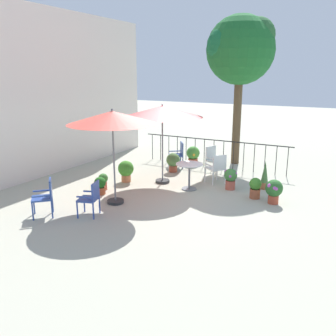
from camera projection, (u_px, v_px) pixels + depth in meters
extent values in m
plane|color=#ACA994|center=(170.00, 193.00, 10.28)|extent=(60.00, 60.00, 0.00)
cube|color=silver|center=(47.00, 93.00, 11.73)|extent=(10.28, 0.30, 5.37)
cube|color=black|center=(214.00, 140.00, 12.84)|extent=(0.03, 5.56, 0.03)
cylinder|color=black|center=(288.00, 162.00, 11.77)|extent=(0.02, 0.02, 1.00)
cylinder|color=black|center=(276.00, 161.00, 11.94)|extent=(0.02, 0.02, 1.00)
cylinder|color=black|center=(265.00, 159.00, 12.11)|extent=(0.02, 0.02, 1.00)
cylinder|color=black|center=(254.00, 158.00, 12.28)|extent=(0.02, 0.02, 1.00)
cylinder|color=black|center=(244.00, 157.00, 12.45)|extent=(0.02, 0.02, 1.00)
cylinder|color=black|center=(233.00, 156.00, 12.63)|extent=(0.02, 0.02, 1.00)
cylinder|color=black|center=(223.00, 155.00, 12.80)|extent=(0.02, 0.02, 1.00)
cylinder|color=black|center=(214.00, 154.00, 12.97)|extent=(0.02, 0.02, 1.00)
cylinder|color=black|center=(204.00, 153.00, 13.14)|extent=(0.02, 0.02, 1.00)
cylinder|color=black|center=(195.00, 152.00, 13.31)|extent=(0.02, 0.02, 1.00)
cylinder|color=black|center=(186.00, 151.00, 13.49)|extent=(0.02, 0.02, 1.00)
cylinder|color=black|center=(177.00, 150.00, 13.66)|extent=(0.02, 0.02, 1.00)
cylinder|color=black|center=(169.00, 149.00, 13.83)|extent=(0.02, 0.02, 1.00)
cylinder|color=black|center=(161.00, 148.00, 14.00)|extent=(0.02, 0.02, 1.00)
cylinder|color=black|center=(152.00, 147.00, 14.17)|extent=(0.02, 0.02, 1.00)
cylinder|color=brown|center=(237.00, 120.00, 13.25)|extent=(0.30, 0.30, 3.27)
sphere|color=#1C6029|center=(240.00, 50.00, 12.61)|extent=(2.43, 2.43, 2.43)
sphere|color=#285A33|center=(239.00, 58.00, 13.30)|extent=(1.46, 1.46, 1.46)
sphere|color=#176133|center=(226.00, 46.00, 12.34)|extent=(1.33, 1.33, 1.33)
sphere|color=#275D2F|center=(257.00, 35.00, 12.34)|extent=(1.21, 1.21, 1.21)
cylinder|color=#2D2D2D|center=(116.00, 201.00, 9.47)|extent=(0.44, 0.44, 0.08)
cylinder|color=slate|center=(114.00, 158.00, 9.17)|extent=(0.04, 0.04, 2.42)
cone|color=#E15243|center=(112.00, 117.00, 8.90)|extent=(2.27, 2.27, 0.32)
sphere|color=slate|center=(112.00, 110.00, 8.85)|extent=(0.06, 0.06, 0.06)
cylinder|color=#2D2D2D|center=(163.00, 181.00, 11.25)|extent=(0.44, 0.44, 0.08)
cylinder|color=slate|center=(162.00, 145.00, 10.95)|extent=(0.04, 0.04, 2.39)
cone|color=#DA4847|center=(162.00, 111.00, 10.69)|extent=(2.44, 2.44, 0.34)
sphere|color=slate|center=(162.00, 105.00, 10.64)|extent=(0.06, 0.06, 0.06)
cylinder|color=white|center=(189.00, 164.00, 10.40)|extent=(0.79, 0.79, 0.02)
cylinder|color=slate|center=(189.00, 177.00, 10.50)|extent=(0.06, 0.06, 0.75)
cylinder|color=slate|center=(189.00, 189.00, 10.59)|extent=(0.44, 0.44, 0.03)
cube|color=#2B4790|center=(42.00, 198.00, 8.49)|extent=(0.65, 0.65, 0.04)
cube|color=#2B4790|center=(51.00, 188.00, 8.49)|extent=(0.33, 0.33, 0.43)
cube|color=#2B4790|center=(42.00, 191.00, 8.65)|extent=(0.32, 0.33, 0.03)
cube|color=#2B4790|center=(41.00, 196.00, 8.27)|extent=(0.32, 0.33, 0.03)
cylinder|color=#2B4790|center=(34.00, 205.00, 8.69)|extent=(0.04, 0.04, 0.44)
cylinder|color=#2B4790|center=(33.00, 212.00, 8.30)|extent=(0.04, 0.04, 0.44)
cylinder|color=#2B4790|center=(53.00, 204.00, 8.80)|extent=(0.04, 0.04, 0.44)
cylinder|color=#2B4790|center=(52.00, 210.00, 8.42)|extent=(0.04, 0.04, 0.44)
cube|color=white|center=(215.00, 168.00, 11.11)|extent=(0.69, 0.69, 0.04)
cube|color=white|center=(220.00, 162.00, 10.85)|extent=(0.41, 0.30, 0.43)
cube|color=white|center=(221.00, 164.00, 11.17)|extent=(0.29, 0.39, 0.03)
cube|color=white|center=(209.00, 165.00, 10.98)|extent=(0.29, 0.39, 0.03)
cylinder|color=white|center=(217.00, 173.00, 11.47)|extent=(0.04, 0.04, 0.45)
cylinder|color=white|center=(205.00, 175.00, 11.27)|extent=(0.04, 0.04, 0.45)
cylinder|color=white|center=(225.00, 177.00, 11.07)|extent=(0.04, 0.04, 0.45)
cylinder|color=white|center=(213.00, 179.00, 10.87)|extent=(0.04, 0.04, 0.45)
cube|color=#354C9F|center=(88.00, 199.00, 8.53)|extent=(0.57, 0.56, 0.04)
cube|color=#354C9F|center=(95.00, 190.00, 8.44)|extent=(0.42, 0.18, 0.41)
cube|color=#354C9F|center=(91.00, 191.00, 8.70)|extent=(0.16, 0.38, 0.03)
cube|color=#354C9F|center=(84.00, 197.00, 8.30)|extent=(0.16, 0.38, 0.03)
cylinder|color=#354C9F|center=(84.00, 204.00, 8.82)|extent=(0.04, 0.04, 0.40)
cylinder|color=#354C9F|center=(77.00, 210.00, 8.42)|extent=(0.04, 0.04, 0.40)
cylinder|color=#354C9F|center=(100.00, 205.00, 8.76)|extent=(0.04, 0.04, 0.40)
cylinder|color=#354C9F|center=(93.00, 211.00, 8.36)|extent=(0.04, 0.04, 0.40)
cube|color=silver|center=(215.00, 161.00, 12.05)|extent=(0.64, 0.64, 0.04)
cube|color=silver|center=(211.00, 153.00, 12.16)|extent=(0.45, 0.20, 0.46)
cube|color=silver|center=(211.00, 159.00, 11.88)|extent=(0.19, 0.43, 0.03)
cube|color=silver|center=(220.00, 157.00, 12.17)|extent=(0.19, 0.43, 0.03)
cylinder|color=silver|center=(216.00, 170.00, 11.80)|extent=(0.04, 0.04, 0.44)
cylinder|color=silver|center=(225.00, 168.00, 12.09)|extent=(0.04, 0.04, 0.44)
cylinder|color=silver|center=(206.00, 168.00, 12.14)|extent=(0.04, 0.04, 0.44)
cylinder|color=silver|center=(215.00, 166.00, 12.43)|extent=(0.04, 0.04, 0.44)
cube|color=#365094|center=(176.00, 156.00, 12.97)|extent=(0.66, 0.66, 0.04)
cube|color=#365094|center=(182.00, 149.00, 12.93)|extent=(0.38, 0.30, 0.46)
cube|color=#365094|center=(175.00, 151.00, 13.14)|extent=(0.29, 0.37, 0.03)
cube|color=#365094|center=(177.00, 154.00, 12.73)|extent=(0.29, 0.37, 0.03)
cylinder|color=#365094|center=(169.00, 160.00, 13.20)|extent=(0.04, 0.04, 0.41)
cylinder|color=#365094|center=(171.00, 163.00, 12.79)|extent=(0.04, 0.04, 0.41)
cylinder|color=#365094|center=(181.00, 160.00, 13.26)|extent=(0.04, 0.04, 0.41)
cylinder|color=#365094|center=(183.00, 163.00, 12.85)|extent=(0.04, 0.04, 0.41)
cylinder|color=brown|center=(173.00, 169.00, 12.43)|extent=(0.29, 0.29, 0.22)
cylinder|color=#382819|center=(173.00, 166.00, 12.41)|extent=(0.25, 0.25, 0.02)
sphere|color=#486B39|center=(173.00, 160.00, 12.35)|extent=(0.48, 0.48, 0.48)
sphere|color=gold|center=(177.00, 157.00, 12.30)|extent=(0.11, 0.11, 0.11)
sphere|color=gold|center=(175.00, 162.00, 12.24)|extent=(0.13, 0.13, 0.13)
sphere|color=gold|center=(169.00, 160.00, 12.35)|extent=(0.14, 0.14, 0.14)
sphere|color=gold|center=(173.00, 159.00, 12.53)|extent=(0.14, 0.14, 0.14)
cylinder|color=brown|center=(264.00, 186.00, 10.60)|extent=(0.24, 0.24, 0.20)
cylinder|color=#382819|center=(264.00, 183.00, 10.58)|extent=(0.21, 0.21, 0.02)
cone|color=#437339|center=(265.00, 172.00, 10.49)|extent=(0.21, 0.21, 0.65)
cylinder|color=#B85441|center=(230.00, 185.00, 10.57)|extent=(0.28, 0.28, 0.27)
cylinder|color=#382819|center=(230.00, 181.00, 10.54)|extent=(0.25, 0.25, 0.02)
sphere|color=#3D7C37|center=(231.00, 175.00, 10.49)|extent=(0.38, 0.38, 0.38)
sphere|color=#B54EAB|center=(235.00, 174.00, 10.55)|extent=(0.08, 0.08, 0.08)
sphere|color=#B54EAB|center=(230.00, 176.00, 10.34)|extent=(0.09, 0.09, 0.09)
sphere|color=#B54EAB|center=(236.00, 173.00, 10.39)|extent=(0.07, 0.07, 0.07)
sphere|color=#B54EAB|center=(226.00, 171.00, 10.55)|extent=(0.10, 0.10, 0.10)
cylinder|color=#9C5033|center=(255.00, 193.00, 9.81)|extent=(0.28, 0.28, 0.27)
cylinder|color=#382819|center=(255.00, 189.00, 9.78)|extent=(0.24, 0.24, 0.02)
sphere|color=#408229|center=(255.00, 184.00, 9.74)|extent=(0.33, 0.33, 0.33)
cylinder|color=#B3522E|center=(100.00, 191.00, 10.15)|extent=(0.29, 0.29, 0.20)
cylinder|color=#382819|center=(100.00, 188.00, 10.13)|extent=(0.26, 0.26, 0.02)
sphere|color=#20641C|center=(100.00, 183.00, 10.09)|extent=(0.32, 0.32, 0.32)
cylinder|color=#B85237|center=(193.00, 161.00, 13.46)|extent=(0.36, 0.36, 0.23)
cylinder|color=#382819|center=(193.00, 159.00, 13.43)|extent=(0.31, 0.31, 0.02)
sphere|color=#4A9436|center=(193.00, 153.00, 13.37)|extent=(0.49, 0.49, 0.49)
sphere|color=gold|center=(196.00, 153.00, 13.29)|extent=(0.14, 0.14, 0.14)
sphere|color=gold|center=(194.00, 155.00, 13.19)|extent=(0.14, 0.14, 0.14)
sphere|color=gold|center=(196.00, 154.00, 13.28)|extent=(0.12, 0.12, 0.12)
sphere|color=gold|center=(190.00, 150.00, 13.46)|extent=(0.13, 0.13, 0.13)
cylinder|color=#C07249|center=(126.00, 178.00, 11.31)|extent=(0.29, 0.29, 0.22)
cylinder|color=#382819|center=(126.00, 175.00, 11.29)|extent=(0.26, 0.26, 0.02)
sphere|color=#3D8B2A|center=(126.00, 169.00, 11.23)|extent=(0.49, 0.49, 0.49)
cylinder|color=#B95340|center=(104.00, 186.00, 10.54)|extent=(0.21, 0.21, 0.23)
cylinder|color=#382819|center=(103.00, 182.00, 10.51)|extent=(0.18, 0.18, 0.02)
sphere|color=#3E7C33|center=(103.00, 178.00, 10.48)|extent=(0.28, 0.28, 0.28)
cylinder|color=#AE4831|center=(273.00, 199.00, 9.42)|extent=(0.27, 0.27, 0.23)
cylinder|color=#382819|center=(273.00, 195.00, 9.39)|extent=(0.24, 0.24, 0.02)
sphere|color=#2B6229|center=(274.00, 188.00, 9.34)|extent=(0.45, 0.45, 0.45)
sphere|color=#B34AAA|center=(276.00, 189.00, 9.15)|extent=(0.10, 0.10, 0.10)
sphere|color=#B34AAA|center=(274.00, 188.00, 9.18)|extent=(0.13, 0.13, 0.13)
sphere|color=#B34AAA|center=(269.00, 184.00, 9.44)|extent=(0.13, 0.13, 0.13)
sphere|color=#B34AAA|center=(270.00, 186.00, 9.25)|extent=(0.13, 0.13, 0.13)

